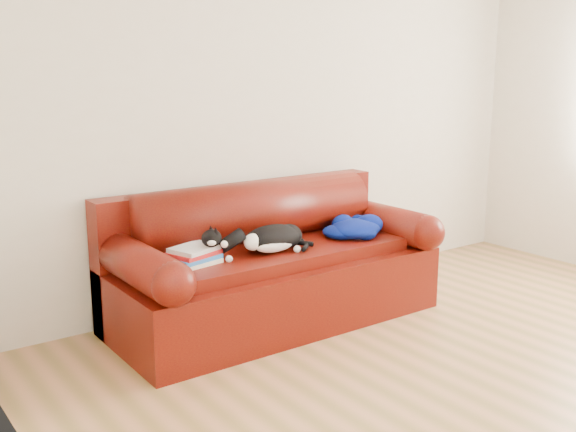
{
  "coord_description": "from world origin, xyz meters",
  "views": [
    {
      "loc": [
        -2.87,
        -1.92,
        1.61
      ],
      "look_at": [
        -0.51,
        1.35,
        0.72
      ],
      "focal_mm": 42.0,
      "sensor_mm": 36.0,
      "label": 1
    }
  ],
  "objects_px": {
    "sofa_base": "(275,285)",
    "cat": "(273,239)",
    "book_stack": "(194,255)",
    "blanket": "(355,227)"
  },
  "relations": [
    {
      "from": "sofa_base",
      "to": "cat",
      "type": "height_order",
      "value": "cat"
    },
    {
      "from": "sofa_base",
      "to": "book_stack",
      "type": "relative_size",
      "value": 6.62
    },
    {
      "from": "sofa_base",
      "to": "blanket",
      "type": "relative_size",
      "value": 3.94
    },
    {
      "from": "sofa_base",
      "to": "book_stack",
      "type": "xyz_separation_m",
      "value": [
        -0.6,
        -0.05,
        0.31
      ]
    },
    {
      "from": "cat",
      "to": "blanket",
      "type": "height_order",
      "value": "cat"
    },
    {
      "from": "book_stack",
      "to": "cat",
      "type": "bearing_deg",
      "value": -6.85
    },
    {
      "from": "blanket",
      "to": "cat",
      "type": "bearing_deg",
      "value": -179.24
    },
    {
      "from": "book_stack",
      "to": "blanket",
      "type": "distance_m",
      "value": 1.19
    },
    {
      "from": "book_stack",
      "to": "blanket",
      "type": "bearing_deg",
      "value": -2.53
    },
    {
      "from": "sofa_base",
      "to": "blanket",
      "type": "xyz_separation_m",
      "value": [
        0.59,
        -0.1,
        0.32
      ]
    }
  ]
}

